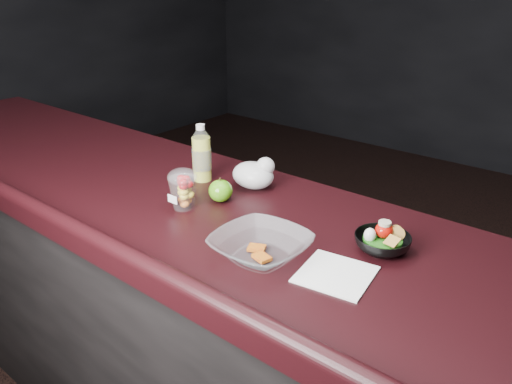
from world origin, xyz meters
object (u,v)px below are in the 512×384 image
lemonade_bottle (202,157)px  takeout_bowl (261,247)px  green_apple (221,191)px  fruit_cup (183,188)px  snack_bowl (382,242)px

lemonade_bottle → takeout_bowl: lemonade_bottle is taller
lemonade_bottle → green_apple: 0.19m
fruit_cup → takeout_bowl: fruit_cup is taller
lemonade_bottle → green_apple: (0.16, -0.09, -0.05)m
snack_bowl → takeout_bowl: snack_bowl is taller
snack_bowl → takeout_bowl: (-0.21, -0.21, 0.00)m
fruit_cup → green_apple: bearing=63.2°
snack_bowl → lemonade_bottle: bearing=175.6°
lemonade_bottle → green_apple: lemonade_bottle is taller
green_apple → snack_bowl: 0.51m
lemonade_bottle → snack_bowl: 0.68m
fruit_cup → snack_bowl: size_ratio=0.79×
green_apple → fruit_cup: bearing=-116.8°
takeout_bowl → fruit_cup: bearing=167.8°
fruit_cup → green_apple: 0.12m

